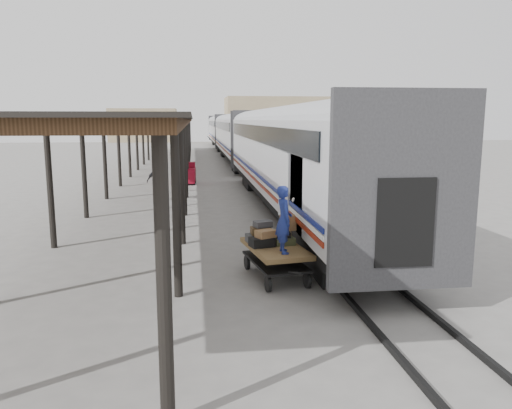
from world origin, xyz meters
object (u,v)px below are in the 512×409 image
object	(u,v)px
porter	(284,219)
luggage_tug	(188,174)
baggage_cart	(275,254)
pedestrian	(158,182)

from	to	relation	value
porter	luggage_tug	bearing A→B (deg)	4.47
baggage_cart	luggage_tug	bearing A→B (deg)	87.70
baggage_cart	luggage_tug	xyz separation A→B (m)	(-2.42, 19.62, -0.03)
baggage_cart	porter	distance (m)	1.23
luggage_tug	pedestrian	xyz separation A→B (m)	(-1.45, -6.51, 0.35)
luggage_tug	pedestrian	bearing A→B (deg)	-99.54
pedestrian	porter	bearing A→B (deg)	122.63
luggage_tug	pedestrian	size ratio (longest dim) A/B	0.81
porter	pedestrian	bearing A→B (deg)	13.48
porter	baggage_cart	bearing A→B (deg)	5.78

